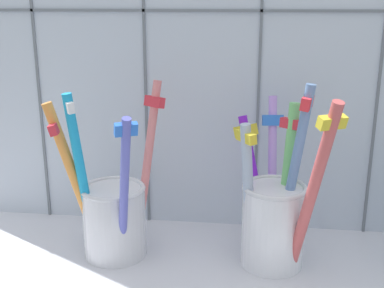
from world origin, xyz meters
The scene contains 4 objects.
counter_slab centered at (0.00, 0.00, 1.00)cm, with size 64.00×22.00×2.00cm, color silver.
tile_wall_back centered at (0.00, 12.00, 22.50)cm, with size 64.00×2.20×45.00cm.
toothbrush_cup_left centered at (-8.29, 2.08, 6.87)cm, with size 11.18×11.47×18.20cm.
toothbrush_cup_right centered at (8.33, 2.28, 7.60)cm, with size 9.80×13.04×18.85cm.
Camera 1 is at (5.64, -43.60, 28.15)cm, focal length 45.98 mm.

